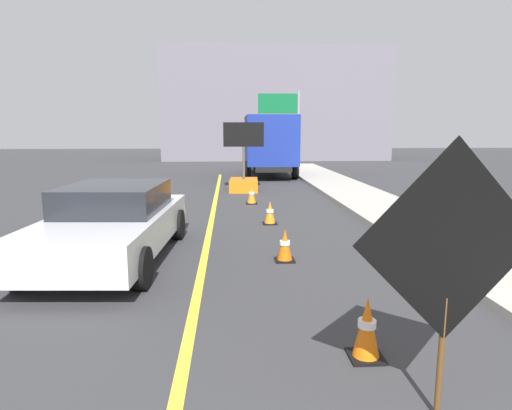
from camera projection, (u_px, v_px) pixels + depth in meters
name	position (u px, v px, depth m)	size (l,w,h in m)	color
lane_center_stripe	(196.00, 301.00, 6.14)	(0.14, 36.00, 0.01)	yellow
roadwork_sign	(450.00, 247.00, 3.42)	(1.62, 0.23, 2.33)	#593819
arrow_board_trailer	(244.00, 179.00, 17.45)	(1.60, 1.85, 2.70)	orange
box_truck	(268.00, 143.00, 23.17)	(2.68, 6.64, 3.12)	black
pickup_car	(113.00, 222.00, 8.06)	(2.30, 4.81, 1.38)	silver
highway_guide_sign	(287.00, 115.00, 28.93)	(2.79, 0.18, 5.00)	gray
far_building_block	(274.00, 106.00, 36.63)	(18.26, 6.23, 8.90)	slate
traffic_cone_near_sign	(367.00, 328.00, 4.55)	(0.36, 0.36, 0.68)	black
traffic_cone_mid_lane	(285.00, 245.00, 7.98)	(0.36, 0.36, 0.60)	black
traffic_cone_far_lane	(270.00, 213.00, 11.17)	(0.36, 0.36, 0.59)	black
traffic_cone_curbside	(252.00, 195.00, 14.28)	(0.36, 0.36, 0.63)	black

